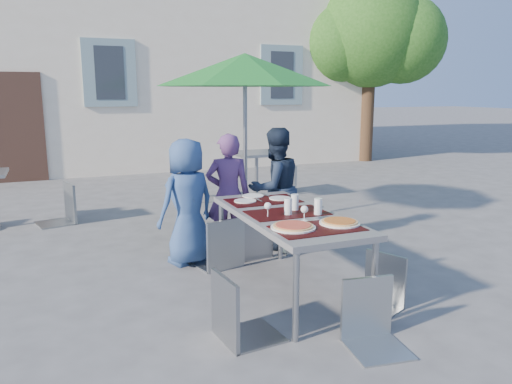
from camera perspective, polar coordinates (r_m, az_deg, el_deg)
name	(u,v)px	position (r m, az deg, el deg)	size (l,w,h in m)	color
ground	(224,314)	(4.28, -3.72, -13.76)	(90.00, 90.00, 0.00)	#4E4E50
tree	(371,34)	(13.71, 13.02, 17.15)	(3.60, 3.00, 4.70)	#402B1B
dining_table	(287,219)	(4.49, 3.58, -3.09)	(0.80, 1.85, 0.76)	#46464B
pizza_near_left	(293,226)	(3.98, 4.27, -3.94)	(0.36, 0.36, 0.03)	white
pizza_near_right	(340,222)	(4.15, 9.54, -3.41)	(0.34, 0.34, 0.03)	white
glassware	(297,206)	(4.42, 4.76, -1.58)	(0.51, 0.44, 0.15)	silver
place_settings	(260,198)	(5.04, 0.43, -0.71)	(0.63, 0.43, 0.01)	white
child_0	(187,202)	(5.32, -7.84, -1.13)	(0.66, 0.43, 1.35)	#2E4B81
child_1	(228,195)	(5.59, -3.19, -0.30)	(0.50, 0.33, 1.37)	#583368
child_2	(275,189)	(5.82, 2.17, 0.40)	(0.69, 0.40, 1.42)	#1A2439
chair_0	(220,212)	(5.17, -4.13, -2.29)	(0.54, 0.55, 1.01)	#949A9F
chair_1	(253,214)	(5.48, -0.32, -2.48)	(0.42, 0.43, 0.87)	gray
chair_2	(301,200)	(5.71, 5.16, -0.90)	(0.45, 0.46, 1.03)	gray
chair_3	(237,267)	(3.65, -2.15, -8.54)	(0.48, 0.48, 0.98)	gray
chair_4	(381,251)	(4.36, 14.13, -6.52)	(0.51, 0.51, 0.87)	gray
chair_5	(375,275)	(3.71, 13.41, -9.23)	(0.46, 0.46, 0.91)	#949B9F
patio_umbrella	(245,72)	(6.64, -1.28, 13.59)	(2.32, 2.32, 2.30)	#AFB2B8
bg_chair_r_0	(60,179)	(7.44, -21.47, 1.40)	(0.57, 0.57, 1.06)	gray
cafe_table_1	(257,166)	(8.41, 0.06, 3.01)	(0.77, 0.77, 0.82)	#AFB2B8
bg_chair_l_1	(200,167)	(8.46, -6.37, 2.89)	(0.56, 0.55, 0.98)	gray
bg_chair_r_1	(287,162)	(9.16, 3.61, 3.45)	(0.47, 0.47, 0.94)	gray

